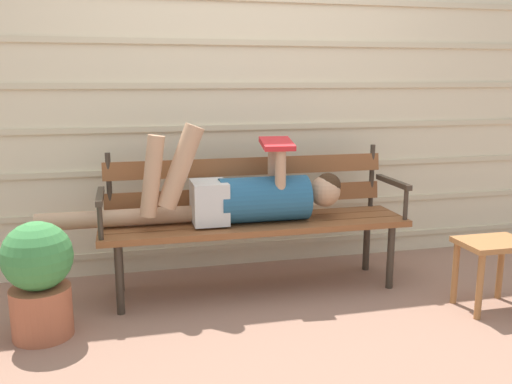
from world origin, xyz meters
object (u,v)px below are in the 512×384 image
Objects in this scene: footstool at (492,256)px; park_bench at (253,212)px; potted_plant at (39,276)px; reclining_person at (239,195)px.

park_bench is at bearing 151.68° from footstool.
potted_plant is at bearing -160.65° from park_bench.
footstool is at bearing -5.57° from potted_plant.
reclining_person is at bearing 156.01° from footstool.
reclining_person is at bearing -146.03° from park_bench.
potted_plant is (-2.38, 0.23, 0.01)m from footstool.
park_bench reaches higher than footstool.
potted_plant is at bearing -162.20° from reclining_person.
reclining_person is 4.50× the size of footstool.
park_bench is at bearing 19.35° from potted_plant.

